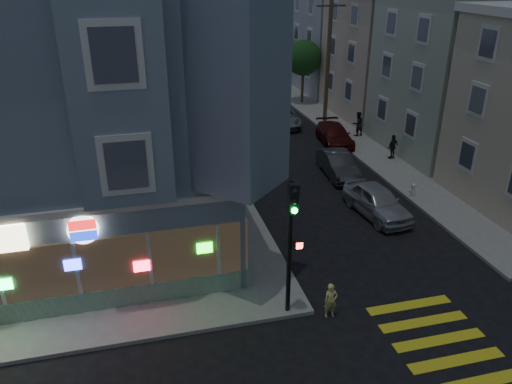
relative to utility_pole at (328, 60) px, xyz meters
name	(u,v)px	position (x,y,z in m)	size (l,w,h in m)	color
ground	(244,371)	(-12.00, -24.00, -4.80)	(120.00, 120.00, 0.00)	black
sidewalk_ne	(456,115)	(11.00, -1.00, -4.72)	(24.00, 42.00, 0.15)	gray
corner_building	(45,105)	(-18.00, -13.02, 1.02)	(14.60, 14.60, 11.40)	slate
row_house_b	(488,66)	(7.50, -8.00, 0.60)	(12.00, 8.60, 10.50)	#A6B199
row_house_c	(412,55)	(7.50, 1.00, -0.15)	(12.00, 8.60, 9.00)	tan
row_house_d	(363,32)	(7.50, 10.00, 0.60)	(12.00, 8.60, 10.50)	gray
utility_pole	(328,60)	(0.00, 0.00, 0.00)	(2.20, 0.30, 9.00)	#4C3826
street_tree_near	(304,58)	(0.20, 6.00, -0.86)	(3.00, 3.00, 5.30)	#4C3826
street_tree_far	(277,45)	(0.20, 14.00, -0.86)	(3.00, 3.00, 5.30)	#4C3826
running_child	(331,301)	(-8.50, -22.20, -4.15)	(0.47, 0.31, 1.30)	#E8E077
pedestrian_a	(358,124)	(0.82, -4.12, -3.79)	(0.84, 0.65, 1.72)	black
pedestrian_b	(393,147)	(1.00, -8.88, -3.88)	(0.89, 0.37, 1.53)	#25222A
parked_car_a	(377,201)	(-3.40, -15.51, -4.06)	(1.75, 4.35, 1.48)	#B9BDC1
parked_car_b	(338,164)	(-3.26, -10.31, -4.11)	(1.46, 4.18, 1.38)	#3C3E42
parked_car_c	(335,135)	(-1.30, -5.11, -4.13)	(1.85, 4.56, 1.32)	#4F1212
parked_car_d	(283,116)	(-3.40, 0.09, -4.11)	(2.27, 4.92, 1.37)	#93999C
traffic_signal	(292,227)	(-9.87, -21.83, -1.30)	(0.58, 0.55, 4.96)	black
fire_hydrant	(413,190)	(-0.70, -14.28, -4.27)	(0.41, 0.24, 0.71)	white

